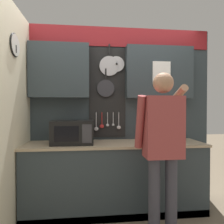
{
  "coord_description": "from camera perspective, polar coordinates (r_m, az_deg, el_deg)",
  "views": [
    {
      "loc": [
        -0.32,
        -2.56,
        1.33
      ],
      "look_at": [
        -0.02,
        0.18,
        1.28
      ],
      "focal_mm": 32.0,
      "sensor_mm": 36.0,
      "label": 1
    }
  ],
  "objects": [
    {
      "name": "ground_plane",
      "position": [
        2.9,
        0.96,
        -26.26
      ],
      "size": [
        14.0,
        14.0,
        0.0
      ],
      "primitive_type": "plane",
      "color": "#756651"
    },
    {
      "name": "base_cabinet_counter",
      "position": [
        2.73,
        0.97,
        -18.06
      ],
      "size": [
        2.29,
        0.6,
        0.89
      ],
      "color": "#2D383D",
      "rests_on": "ground_plane"
    },
    {
      "name": "back_wall_unit",
      "position": [
        2.84,
        0.5,
        4.89
      ],
      "size": [
        2.86,
        0.22,
        2.48
      ],
      "color": "#2D383D",
      "rests_on": "ground_plane"
    },
    {
      "name": "side_wall",
      "position": [
        2.3,
        -27.67,
        -1.06
      ],
      "size": [
        0.07,
        1.6,
        2.48
      ],
      "color": "beige",
      "rests_on": "ground_plane"
    },
    {
      "name": "microwave",
      "position": [
        2.57,
        -11.14,
        -5.65
      ],
      "size": [
        0.51,
        0.36,
        0.29
      ],
      "color": "black",
      "rests_on": "base_cabinet_counter"
    },
    {
      "name": "knife_block",
      "position": [
        2.73,
        13.93,
        -6.43
      ],
      "size": [
        0.12,
        0.16,
        0.26
      ],
      "color": "brown",
      "rests_on": "base_cabinet_counter"
    },
    {
      "name": "utensil_crock",
      "position": [
        2.84,
        19.24,
        -6.37
      ],
      "size": [
        0.11,
        0.11,
        0.34
      ],
      "color": "white",
      "rests_on": "base_cabinet_counter"
    },
    {
      "name": "person",
      "position": [
        2.13,
        14.25,
        -7.65
      ],
      "size": [
        0.54,
        0.63,
        1.69
      ],
      "color": "#383842",
      "rests_on": "ground_plane"
    }
  ]
}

